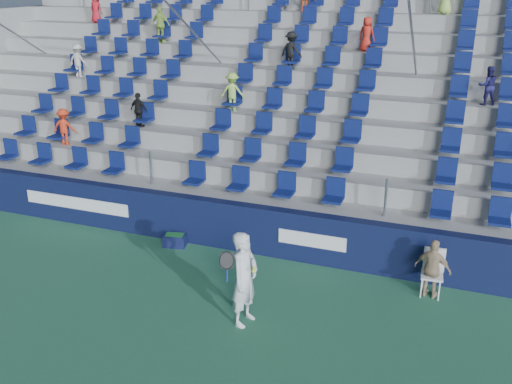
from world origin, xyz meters
TOP-DOWN VIEW (x-y plane):
  - ground at (0.00, 0.00)m, footprint 70.00×70.00m
  - sponsor_wall at (0.00, 3.15)m, footprint 24.00×0.32m
  - grandstand at (-0.00, 8.24)m, footprint 24.00×8.17m
  - tennis_player at (0.92, 0.25)m, footprint 0.69×0.76m
  - line_judge_chair at (4.21, 2.65)m, footprint 0.47×0.49m
  - line_judge at (4.21, 2.50)m, footprint 0.80×0.47m
  - ball_bin at (-1.93, 2.75)m, footprint 0.61×0.47m

SIDE VIEW (x-z plane):
  - ground at x=0.00m, z-range 0.00..0.00m
  - ball_bin at x=-1.93m, z-range 0.01..0.32m
  - line_judge_chair at x=4.21m, z-range 0.07..1.08m
  - sponsor_wall at x=0.00m, z-range 0.00..1.20m
  - line_judge at x=4.21m, z-range 0.00..1.28m
  - tennis_player at x=0.92m, z-range 0.00..1.90m
  - grandstand at x=0.00m, z-range -1.18..5.45m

